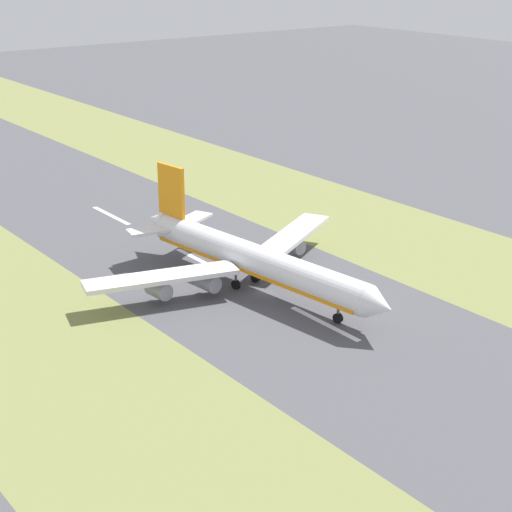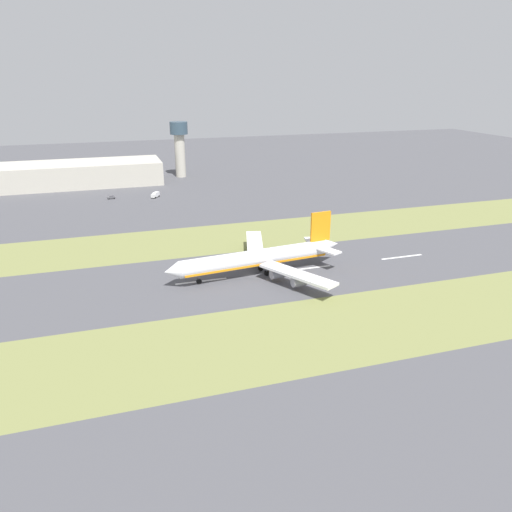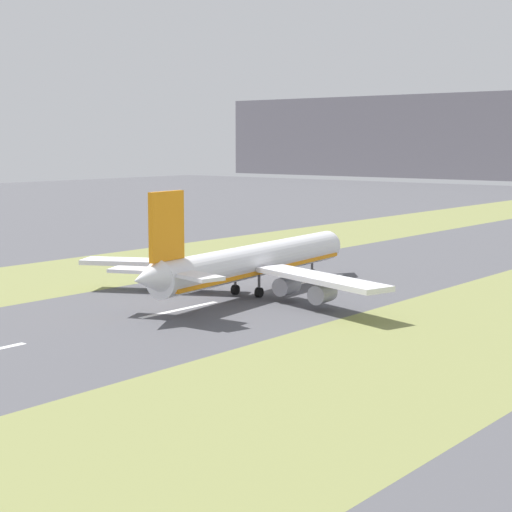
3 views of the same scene
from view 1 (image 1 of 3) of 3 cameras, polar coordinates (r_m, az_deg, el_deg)
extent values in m
plane|color=#4C4C51|center=(166.04, 0.50, -2.46)|extent=(800.00, 800.00, 0.00)
cube|color=olive|center=(194.97, 11.04, 0.68)|extent=(40.00, 600.00, 0.01)
cube|color=olive|center=(145.53, -13.78, -6.52)|extent=(40.00, 600.00, 0.01)
cube|color=silver|center=(215.63, -9.63, 2.68)|extent=(1.20, 18.00, 0.01)
cube|color=silver|center=(182.83, -3.74, -0.31)|extent=(1.20, 18.00, 0.01)
cube|color=silver|center=(153.48, 4.58, -4.50)|extent=(1.20, 18.00, 0.01)
cylinder|color=white|center=(165.22, 0.00, -0.26)|extent=(12.15, 56.32, 6.00)
cone|color=white|center=(146.21, 8.26, -3.31)|extent=(6.40, 5.62, 5.88)
cone|color=white|center=(187.43, -6.54, 2.39)|extent=(5.73, 6.53, 5.10)
cube|color=orange|center=(165.81, 0.00, -0.79)|extent=(11.60, 54.06, 0.70)
cube|color=white|center=(181.95, 2.44, 1.39)|extent=(28.37, 19.05, 0.90)
cube|color=white|center=(160.19, -6.34, -1.41)|extent=(29.54, 13.61, 0.90)
cylinder|color=#93939E|center=(174.95, 1.24, -0.24)|extent=(3.71, 5.12, 3.20)
cylinder|color=#93939E|center=(183.28, 2.47, 0.72)|extent=(3.71, 5.12, 3.20)
cylinder|color=#93939E|center=(163.64, -3.25, -1.76)|extent=(3.71, 5.12, 3.20)
cylinder|color=#93939E|center=(161.04, -6.50, -2.24)|extent=(3.71, 5.12, 3.20)
cube|color=orange|center=(181.38, -5.67, 4.35)|extent=(1.68, 8.04, 11.00)
cube|color=white|center=(186.82, -4.27, 2.47)|extent=(10.92, 8.13, 0.60)
cube|color=white|center=(180.44, -6.97, 1.72)|extent=(10.68, 6.33, 0.60)
cylinder|color=#59595E|center=(153.02, 5.50, -3.59)|extent=(0.50, 0.50, 3.20)
cylinder|color=black|center=(153.67, 5.48, -4.14)|extent=(1.09, 1.89, 1.80)
cylinder|color=#59595E|center=(170.25, -0.06, -0.96)|extent=(0.50, 0.50, 3.20)
cylinder|color=black|center=(170.83, -0.06, -1.46)|extent=(1.09, 1.89, 1.80)
cylinder|color=#59595E|center=(166.97, -1.36, -1.40)|extent=(0.50, 0.50, 3.20)
cylinder|color=black|center=(167.57, -1.35, -1.91)|extent=(1.09, 1.89, 1.80)
camera|label=2|loc=(261.16, 38.57, 16.87)|focal=35.00mm
camera|label=3|loc=(246.99, -38.23, 7.55)|focal=60.00mm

